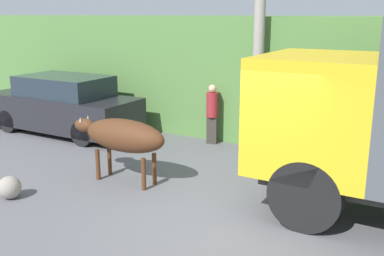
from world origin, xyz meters
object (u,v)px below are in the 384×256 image
at_px(brown_cow, 123,136).
at_px(utility_pole, 259,37).
at_px(roadside_rock, 9,187).
at_px(parked_suv, 63,106).
at_px(pedestrian_on_hill, 212,111).

distance_m(brown_cow, utility_pole, 4.12).
bearing_deg(roadside_rock, parked_suv, 123.27).
relative_size(parked_suv, roadside_rock, 10.68).
bearing_deg(brown_cow, roadside_rock, -124.04).
bearing_deg(pedestrian_on_hill, parked_suv, 1.14).
bearing_deg(pedestrian_on_hill, roadside_rock, 58.74).
bearing_deg(utility_pole, brown_cow, -114.37).
distance_m(brown_cow, parked_suv, 4.51).
relative_size(brown_cow, utility_pole, 0.41).
distance_m(parked_suv, utility_pole, 5.90).
height_order(utility_pole, roadside_rock, utility_pole).
bearing_deg(roadside_rock, brown_cow, 53.66).
bearing_deg(utility_pole, pedestrian_on_hill, 178.89).
bearing_deg(pedestrian_on_hill, utility_pole, 164.71).
distance_m(brown_cow, roadside_rock, 2.31).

